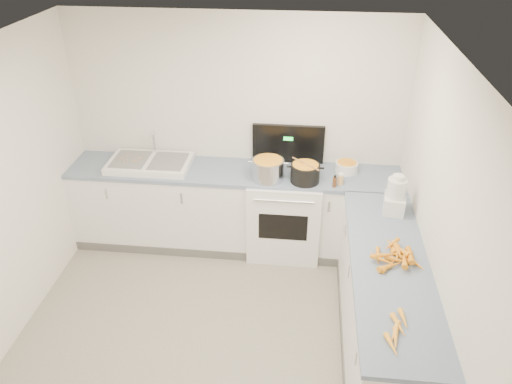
# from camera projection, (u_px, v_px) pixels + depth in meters

# --- Properties ---
(floor) EXTENTS (3.50, 4.00, 0.00)m
(floor) POSITION_uv_depth(u_px,v_px,m) (207.00, 361.00, 4.25)
(floor) COLOR gray
(floor) RESTS_ON ground
(ceiling) EXTENTS (3.50, 4.00, 0.00)m
(ceiling) POSITION_uv_depth(u_px,v_px,m) (186.00, 73.00, 2.98)
(ceiling) COLOR silver
(ceiling) RESTS_ON ground
(wall_back) EXTENTS (3.50, 0.00, 2.50)m
(wall_back) POSITION_uv_depth(u_px,v_px,m) (237.00, 132.00, 5.32)
(wall_back) COLOR silver
(wall_back) RESTS_ON ground
(wall_right) EXTENTS (0.00, 4.00, 2.50)m
(wall_right) POSITION_uv_depth(u_px,v_px,m) (447.00, 259.00, 3.45)
(wall_right) COLOR silver
(wall_right) RESTS_ON ground
(counter_back) EXTENTS (3.50, 0.62, 0.94)m
(counter_back) POSITION_uv_depth(u_px,v_px,m) (235.00, 208.00, 5.46)
(counter_back) COLOR white
(counter_back) RESTS_ON ground
(counter_right) EXTENTS (0.62, 2.20, 0.94)m
(counter_right) POSITION_uv_depth(u_px,v_px,m) (383.00, 308.00, 4.13)
(counter_right) COLOR white
(counter_right) RESTS_ON ground
(stove) EXTENTS (0.76, 0.65, 1.36)m
(stove) POSITION_uv_depth(u_px,v_px,m) (285.00, 212.00, 5.40)
(stove) COLOR white
(stove) RESTS_ON ground
(sink) EXTENTS (0.86, 0.52, 0.31)m
(sink) POSITION_uv_depth(u_px,v_px,m) (150.00, 163.00, 5.29)
(sink) COLOR white
(sink) RESTS_ON counter_back
(steel_pot) EXTENTS (0.34, 0.34, 0.24)m
(steel_pot) POSITION_uv_depth(u_px,v_px,m) (268.00, 170.00, 5.02)
(steel_pot) COLOR silver
(steel_pot) RESTS_ON stove
(black_pot) EXTENTS (0.30, 0.30, 0.21)m
(black_pot) POSITION_uv_depth(u_px,v_px,m) (305.00, 174.00, 4.98)
(black_pot) COLOR black
(black_pot) RESTS_ON stove
(wooden_spoon) EXTENTS (0.28, 0.26, 0.02)m
(wooden_spoon) POSITION_uv_depth(u_px,v_px,m) (306.00, 164.00, 4.93)
(wooden_spoon) COLOR #AD7A47
(wooden_spoon) RESTS_ON black_pot
(mixing_bowl) EXTENTS (0.28, 0.28, 0.11)m
(mixing_bowl) POSITION_uv_depth(u_px,v_px,m) (347.00, 167.00, 5.18)
(mixing_bowl) COLOR white
(mixing_bowl) RESTS_ON counter_back
(extract_bottle) EXTENTS (0.04, 0.04, 0.10)m
(extract_bottle) POSITION_uv_depth(u_px,v_px,m) (335.00, 182.00, 4.91)
(extract_bottle) COLOR #593319
(extract_bottle) RESTS_ON counter_back
(spice_jar) EXTENTS (0.06, 0.06, 0.10)m
(spice_jar) POSITION_uv_depth(u_px,v_px,m) (341.00, 180.00, 4.95)
(spice_jar) COLOR #E5B266
(spice_jar) RESTS_ON counter_back
(food_processor) EXTENTS (0.21, 0.25, 0.37)m
(food_processor) POSITION_uv_depth(u_px,v_px,m) (395.00, 196.00, 4.46)
(food_processor) COLOR white
(food_processor) RESTS_ON counter_right
(carrot_pile) EXTENTS (0.42, 0.44, 0.09)m
(carrot_pile) POSITION_uv_depth(u_px,v_px,m) (397.00, 255.00, 3.93)
(carrot_pile) COLOR orange
(carrot_pile) RESTS_ON counter_right
(peeled_carrots) EXTENTS (0.18, 0.42, 0.04)m
(peeled_carrots) POSITION_uv_depth(u_px,v_px,m) (397.00, 331.00, 3.26)
(peeled_carrots) COLOR #FFA326
(peeled_carrots) RESTS_ON counter_right
(peelings) EXTENTS (0.23, 0.24, 0.01)m
(peelings) POSITION_uv_depth(u_px,v_px,m) (131.00, 158.00, 5.30)
(peelings) COLOR tan
(peelings) RESTS_ON sink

